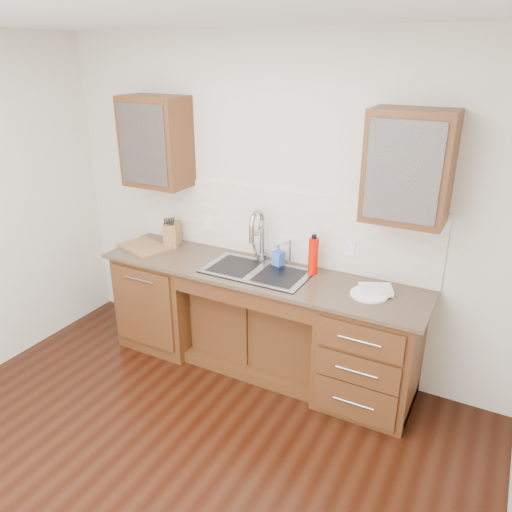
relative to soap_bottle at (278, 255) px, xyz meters
The scene contains 24 objects.
ground 1.92m from the soap_bottle, 93.51° to the right, with size 4.00×3.50×0.10m, color black.
wall_back 0.41m from the soap_bottle, 116.37° to the left, with size 4.00×0.10×2.70m, color silver.
base_cabinet_left 1.20m from the soap_bottle, behind, with size 0.70×0.62×0.88m, color #593014.
base_cabinet_center 0.66m from the soap_bottle, 143.86° to the right, with size 1.20×0.44×0.70m, color #593014.
base_cabinet_right 1.03m from the soap_bottle, 10.75° to the right, with size 0.70×0.62×0.88m, color #593014.
countertop 0.23m from the soap_bottle, 119.07° to the right, with size 2.70×0.65×0.03m, color #84705B.
backsplash 0.26m from the soap_bottle, 125.61° to the left, with size 2.70×0.02×0.59m, color beige.
sink 0.28m from the soap_bottle, 117.14° to the right, with size 0.84×0.46×0.19m, color #9E9EA5.
faucet 0.20m from the soap_bottle, 167.20° to the left, with size 0.04×0.04×0.40m, color #999993.
filter_tap 0.10m from the soap_bottle, 30.55° to the left, with size 0.02×0.02×0.24m, color #999993.
upper_cabinet_left 1.41m from the soap_bottle, behind, with size 0.55×0.34×0.75m, color #593014.
upper_cabinet_right 1.26m from the soap_bottle, ahead, with size 0.55×0.34×0.75m, color #593014.
outlet_left 0.77m from the soap_bottle, behind, with size 0.08×0.01×0.12m, color white.
outlet_right 0.58m from the soap_bottle, 12.69° to the left, with size 0.08×0.01×0.12m, color white.
soap_bottle is the anchor object (origin of this frame).
water_bottle 0.31m from the soap_bottle, ahead, with size 0.08×0.08×0.29m, color red.
plate 0.83m from the soap_bottle, 12.14° to the right, with size 0.27×0.27×0.02m, color white.
dish_towel 0.85m from the soap_bottle, ahead, with size 0.23×0.17×0.04m, color beige.
knife_block 1.04m from the soap_bottle, behind, with size 0.12×0.19×0.21m, color olive.
cutting_board 1.25m from the soap_bottle, behind, with size 0.43×0.30×0.02m, color brown.
cup_left_a 1.49m from the soap_bottle, behind, with size 0.13×0.13×0.10m, color silver.
cup_left_b 1.29m from the soap_bottle, behind, with size 0.10×0.10×0.09m, color white.
cup_right_a 1.18m from the soap_bottle, ahead, with size 0.14×0.14×0.11m, color silver.
cup_right_b 1.27m from the soap_bottle, ahead, with size 0.09×0.09×0.09m, color silver.
Camera 1 is at (1.69, -1.78, 2.54)m, focal length 35.00 mm.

